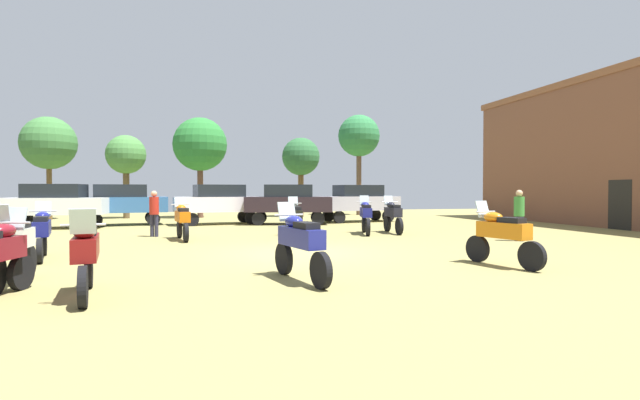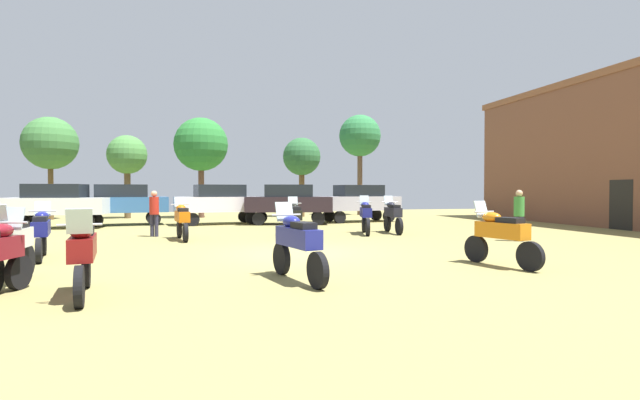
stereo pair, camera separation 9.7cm
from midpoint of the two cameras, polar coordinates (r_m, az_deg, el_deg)
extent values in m
cube|color=olive|center=(13.03, -2.40, -6.47)|extent=(44.00, 52.00, 0.02)
cube|color=black|center=(24.26, 32.79, -0.51)|extent=(0.08, 1.20, 2.20)
cylinder|color=black|center=(7.84, -26.83, -9.35)|extent=(0.23, 0.64, 0.63)
cylinder|color=black|center=(9.38, -26.20, -7.61)|extent=(0.23, 0.64, 0.63)
cube|color=maroon|center=(8.54, -26.52, -5.13)|extent=(0.58, 1.38, 0.36)
ellipsoid|color=maroon|center=(8.22, -26.66, -3.42)|extent=(0.40, 0.53, 0.24)
cube|color=black|center=(8.75, -26.44, -3.41)|extent=(0.39, 0.60, 0.12)
cube|color=silver|center=(7.87, -26.83, -2.31)|extent=(0.38, 0.21, 0.39)
cylinder|color=#B7B7BC|center=(7.98, -26.78, -2.70)|extent=(0.62, 0.14, 0.04)
cylinder|color=black|center=(19.33, 5.48, -2.92)|extent=(0.27, 0.68, 0.68)
cylinder|color=black|center=(17.78, 5.96, -3.28)|extent=(0.27, 0.68, 0.68)
cube|color=navy|center=(18.52, 5.71, -1.50)|extent=(0.65, 1.37, 0.36)
ellipsoid|color=navy|center=(18.81, 5.62, -0.60)|extent=(0.42, 0.54, 0.24)
cube|color=black|center=(18.28, 5.79, -0.78)|extent=(0.42, 0.61, 0.12)
cube|color=silver|center=(19.13, 5.53, -0.03)|extent=(0.39, 0.23, 0.39)
cylinder|color=#B7B7BC|center=(19.04, 5.56, -0.22)|extent=(0.61, 0.18, 0.04)
cylinder|color=black|center=(9.77, -32.44, -7.39)|extent=(0.26, 0.62, 0.61)
ellipsoid|color=maroon|center=(9.31, -34.00, -3.11)|extent=(0.42, 0.54, 0.24)
cube|color=silver|center=(9.56, -32.96, -1.91)|extent=(0.39, 0.23, 0.39)
cylinder|color=#B7B7BC|center=(9.49, -33.26, -2.30)|extent=(0.61, 0.18, 0.04)
cylinder|color=black|center=(9.76, -4.41, -7.07)|extent=(0.28, 0.67, 0.66)
cylinder|color=black|center=(8.31, 0.05, -8.52)|extent=(0.28, 0.67, 0.66)
cube|color=navy|center=(8.96, -2.36, -4.53)|extent=(0.69, 1.43, 0.36)
ellipsoid|color=navy|center=(9.22, -3.19, -2.62)|extent=(0.43, 0.54, 0.24)
cube|color=black|center=(8.72, -1.69, -3.10)|extent=(0.43, 0.62, 0.12)
cube|color=silver|center=(9.52, -4.05, -1.41)|extent=(0.39, 0.24, 0.39)
cylinder|color=#B7B7BC|center=(9.43, -3.80, -1.80)|extent=(0.61, 0.19, 0.04)
cylinder|color=black|center=(10.92, -31.84, -6.35)|extent=(0.12, 0.66, 0.66)
cube|color=silver|center=(10.17, -33.18, -4.01)|extent=(0.37, 1.24, 0.36)
ellipsoid|color=silver|center=(9.89, -33.75, -2.54)|extent=(0.32, 0.48, 0.24)
cube|color=black|center=(10.36, -32.79, -2.58)|extent=(0.30, 0.56, 0.12)
cylinder|color=black|center=(18.03, -3.22, -3.26)|extent=(0.15, 0.65, 0.65)
cylinder|color=black|center=(16.53, -2.53, -3.67)|extent=(0.15, 0.65, 0.65)
cube|color=black|center=(17.25, -2.89, -1.78)|extent=(0.41, 1.30, 0.36)
ellipsoid|color=black|center=(17.52, -3.02, -0.82)|extent=(0.34, 0.49, 0.24)
cube|color=black|center=(17.01, -2.79, -1.01)|extent=(0.32, 0.57, 0.12)
cube|color=silver|center=(17.83, -3.16, -0.20)|extent=(0.37, 0.17, 0.39)
cylinder|color=#B7B7BC|center=(17.74, -3.12, -0.41)|extent=(0.62, 0.06, 0.04)
cylinder|color=black|center=(14.50, -30.33, -4.61)|extent=(0.26, 0.61, 0.60)
cylinder|color=black|center=(12.94, -30.74, -5.31)|extent=(0.26, 0.61, 0.60)
cube|color=navy|center=(13.68, -30.54, -2.93)|extent=(0.67, 1.39, 0.36)
ellipsoid|color=navy|center=(13.96, -30.48, -1.70)|extent=(0.43, 0.54, 0.24)
cube|color=black|center=(13.43, -30.62, -1.98)|extent=(0.42, 0.62, 0.12)
cube|color=silver|center=(14.29, -30.40, -0.91)|extent=(0.39, 0.23, 0.39)
cylinder|color=#B7B7BC|center=(14.19, -30.43, -1.17)|extent=(0.61, 0.18, 0.04)
cylinder|color=black|center=(19.81, 8.30, -2.84)|extent=(0.16, 0.67, 0.66)
cylinder|color=black|center=(18.41, 9.71, -3.16)|extent=(0.16, 0.67, 0.66)
cube|color=black|center=(19.08, 8.98, -1.46)|extent=(0.44, 1.28, 0.36)
ellipsoid|color=black|center=(19.34, 8.72, -0.59)|extent=(0.35, 0.50, 0.24)
cube|color=black|center=(18.86, 9.20, -0.76)|extent=(0.34, 0.58, 0.12)
cube|color=silver|center=(19.63, 8.43, -0.04)|extent=(0.37, 0.18, 0.39)
cylinder|color=#B7B7BC|center=(19.54, 8.52, -0.22)|extent=(0.62, 0.08, 0.04)
cylinder|color=black|center=(11.97, 18.61, -5.62)|extent=(0.29, 0.65, 0.64)
cylinder|color=black|center=(11.03, 24.35, -6.25)|extent=(0.29, 0.65, 0.64)
cube|color=#CB6E12|center=(11.44, 21.38, -3.43)|extent=(0.69, 1.32, 0.36)
ellipsoid|color=#CB6E12|center=(11.60, 20.31, -1.97)|extent=(0.44, 0.55, 0.24)
cube|color=black|center=(11.28, 22.26, -2.28)|extent=(0.44, 0.62, 0.12)
cube|color=silver|center=(11.80, 19.15, -1.04)|extent=(0.39, 0.24, 0.39)
cylinder|color=#B7B7BC|center=(11.74, 19.50, -1.34)|extent=(0.61, 0.20, 0.04)
cylinder|color=black|center=(17.81, -16.53, -3.38)|extent=(0.23, 0.65, 0.64)
cylinder|color=black|center=(16.20, -15.83, -3.83)|extent=(0.23, 0.65, 0.64)
cube|color=#CF620C|center=(16.97, -16.21, -1.92)|extent=(0.60, 1.42, 0.36)
ellipsoid|color=#CF620C|center=(17.26, -16.34, -0.94)|extent=(0.40, 0.53, 0.24)
cube|color=black|center=(16.72, -16.11, -1.14)|extent=(0.40, 0.60, 0.12)
cube|color=silver|center=(17.60, -16.49, -0.31)|extent=(0.38, 0.21, 0.39)
cylinder|color=#B7B7BC|center=(17.50, -16.45, -0.52)|extent=(0.62, 0.15, 0.04)
cylinder|color=black|center=(24.09, -33.05, -2.34)|extent=(0.65, 0.25, 0.64)
cylinder|color=black|center=(25.43, -31.82, -2.15)|extent=(0.65, 0.25, 0.64)
cylinder|color=black|center=(23.14, -26.33, -2.40)|extent=(0.65, 0.25, 0.64)
cylinder|color=black|center=(24.53, -25.43, -2.20)|extent=(0.65, 0.25, 0.64)
cube|color=silver|center=(24.23, -29.22, -0.63)|extent=(4.37, 1.98, 0.75)
cube|color=black|center=(24.22, -29.24, 0.98)|extent=(2.43, 1.68, 0.61)
cylinder|color=black|center=(23.17, -7.31, -2.28)|extent=(0.67, 0.33, 0.64)
cylinder|color=black|center=(24.60, -7.04, -2.08)|extent=(0.67, 0.33, 0.64)
cylinder|color=black|center=(23.12, -0.06, -2.28)|extent=(0.67, 0.33, 0.64)
cylinder|color=black|center=(24.55, -0.21, -2.07)|extent=(0.67, 0.33, 0.64)
cube|color=black|center=(23.78, -3.66, -0.51)|extent=(4.56, 2.55, 0.75)
cube|color=black|center=(23.77, -3.66, 1.13)|extent=(2.61, 1.99, 0.61)
cylinder|color=black|center=(23.37, -15.08, -2.28)|extent=(0.67, 0.34, 0.64)
cylinder|color=black|center=(24.79, -15.59, -2.09)|extent=(0.67, 0.34, 0.64)
cylinder|color=black|center=(24.00, -8.16, -2.16)|extent=(0.67, 0.34, 0.64)
cylinder|color=black|center=(25.38, -9.05, -1.98)|extent=(0.67, 0.34, 0.64)
cube|color=silver|center=(24.31, -11.95, -0.50)|extent=(4.56, 2.57, 0.75)
cube|color=black|center=(24.30, -11.95, 1.11)|extent=(2.62, 2.00, 0.61)
cylinder|color=black|center=(27.25, -33.81, -1.96)|extent=(0.67, 0.33, 0.64)
cylinder|color=black|center=(24.39, 2.50, -2.10)|extent=(0.67, 0.31, 0.64)
cylinder|color=black|center=(25.70, 1.18, -1.93)|extent=(0.67, 0.31, 0.64)
cylinder|color=black|center=(25.73, 8.45, -1.94)|extent=(0.67, 0.31, 0.64)
cylinder|color=black|center=(26.98, 6.90, -1.79)|extent=(0.67, 0.31, 0.64)
cube|color=#ABA9BC|center=(25.64, 4.82, -0.39)|extent=(4.52, 2.43, 0.75)
cube|color=black|center=(25.63, 4.82, 1.13)|extent=(2.58, 1.92, 0.61)
cylinder|color=black|center=(24.40, -26.25, -2.22)|extent=(0.67, 0.32, 0.64)
cylinder|color=black|center=(25.83, -26.05, -2.04)|extent=(0.67, 0.32, 0.64)
cylinder|color=black|center=(24.39, -19.37, -2.17)|extent=(0.67, 0.32, 0.64)
cylinder|color=black|center=(25.82, -19.56, -1.98)|extent=(0.67, 0.32, 0.64)
cube|color=#2F5D96|center=(25.04, -22.82, -0.52)|extent=(4.54, 2.48, 0.75)
cube|color=black|center=(25.03, -22.83, 1.04)|extent=(2.59, 1.95, 0.61)
cylinder|color=#2B243F|center=(17.29, 23.37, -3.23)|extent=(0.14, 0.14, 0.84)
cylinder|color=#2B243F|center=(17.35, 22.84, -3.21)|extent=(0.14, 0.14, 0.84)
cylinder|color=#377F34|center=(17.28, 23.13, -0.73)|extent=(0.47, 0.47, 0.67)
sphere|color=tan|center=(17.27, 23.14, 0.75)|extent=(0.23, 0.23, 0.23)
cylinder|color=#2B2B3E|center=(18.47, -19.06, -2.94)|extent=(0.14, 0.14, 0.83)
cylinder|color=#2B2B3E|center=(18.55, -19.54, -2.93)|extent=(0.14, 0.14, 0.83)
cylinder|color=#AF2418|center=(18.47, -19.32, -0.64)|extent=(0.44, 0.44, 0.65)
sphere|color=tan|center=(18.46, -19.33, 0.72)|extent=(0.22, 0.22, 0.22)
cylinder|color=brown|center=(31.66, -29.76, 1.35)|extent=(0.29, 0.29, 3.78)
sphere|color=#396F36|center=(31.77, -29.81, 6.00)|extent=(3.06, 3.06, 3.06)
cylinder|color=brown|center=(30.55, -2.14, 1.12)|extent=(0.36, 0.36, 3.35)
sphere|color=#295D31|center=(30.63, -2.14, 5.28)|extent=(2.44, 2.44, 2.44)
cylinder|color=brown|center=(32.73, 4.94, 2.43)|extent=(0.35, 0.35, 4.84)
sphere|color=#2B713C|center=(32.94, 4.95, 7.77)|extent=(2.88, 2.88, 2.88)
cylinder|color=brown|center=(31.04, -22.22, 1.04)|extent=(0.37, 0.37, 3.36)
sphere|color=#427B3A|center=(31.12, -22.25, 5.11)|extent=(2.36, 2.36, 2.36)
cylinder|color=brown|center=(30.33, -14.11, 1.53)|extent=(0.36, 0.36, 3.83)
sphere|color=#27712E|center=(30.46, -14.13, 6.55)|extent=(3.33, 3.33, 3.33)
camera|label=1|loc=(0.05, -89.86, 0.00)|focal=26.41mm
camera|label=2|loc=(0.05, 90.14, 0.00)|focal=26.41mm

